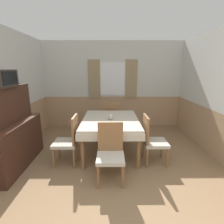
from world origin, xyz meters
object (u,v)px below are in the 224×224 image
at_px(sideboard, 12,134).
at_px(vase, 111,117).
at_px(dining_table, 110,123).
at_px(chair_head_near, 110,151).
at_px(tv, 2,78).
at_px(chair_left_near, 69,139).
at_px(chair_head_window, 111,118).
at_px(chair_right_near, 152,139).

xyz_separation_m(sideboard, vase, (1.80, 0.52, 0.18)).
height_order(dining_table, chair_head_near, chair_head_near).
bearing_deg(tv, vase, 19.28).
bearing_deg(tv, chair_left_near, 11.47).
distance_m(chair_head_window, tv, 2.68).
distance_m(dining_table, chair_head_near, 0.98).
bearing_deg(sideboard, tv, -79.94).
relative_size(chair_head_near, chair_left_near, 1.00).
relative_size(dining_table, sideboard, 1.04).
bearing_deg(chair_left_near, chair_head_window, -28.73).
bearing_deg(chair_left_near, dining_table, -59.23).
distance_m(chair_head_window, chair_right_near, 1.64).
distance_m(chair_head_near, tv, 2.13).
xyz_separation_m(chair_right_near, vase, (-0.78, 0.42, 0.32)).
relative_size(chair_head_near, chair_right_near, 1.00).
distance_m(chair_head_window, vase, 1.07).
distance_m(chair_head_near, chair_right_near, 0.94).
height_order(chair_head_window, sideboard, sideboard).
distance_m(chair_head_near, chair_left_near, 0.94).
bearing_deg(vase, chair_head_window, 90.34).
relative_size(chair_head_window, chair_right_near, 1.00).
xyz_separation_m(dining_table, sideboard, (-1.79, -0.57, -0.02)).
bearing_deg(tv, chair_head_window, 42.78).
height_order(sideboard, tv, tv).
xyz_separation_m(chair_left_near, vase, (0.80, 0.42, 0.32)).
bearing_deg(dining_table, chair_head_window, 90.00).
height_order(dining_table, chair_right_near, chair_right_near).
height_order(chair_right_near, sideboard, sideboard).
distance_m(chair_head_window, chair_left_near, 1.64).
bearing_deg(chair_right_near, vase, -118.35).
bearing_deg(tv, dining_table, 20.70).
height_order(chair_left_near, sideboard, sideboard).
relative_size(dining_table, chair_head_window, 1.64).
bearing_deg(dining_table, chair_right_near, -30.77).
distance_m(chair_left_near, chair_right_near, 1.58).
distance_m(sideboard, vase, 1.88).
bearing_deg(dining_table, sideboard, -162.47).
height_order(dining_table, chair_head_window, chair_head_window).
relative_size(chair_head_near, chair_head_window, 1.00).
relative_size(chair_left_near, sideboard, 0.63).
xyz_separation_m(chair_left_near, chair_right_near, (1.58, 0.00, 0.00)).
distance_m(dining_table, chair_left_near, 0.93).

